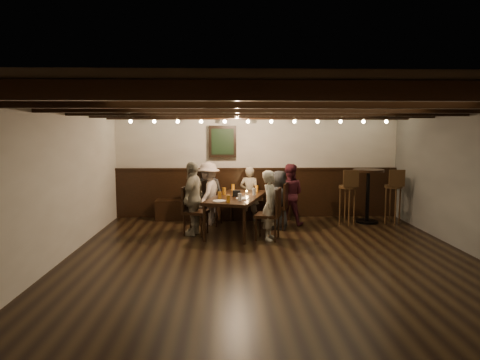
{
  "coord_description": "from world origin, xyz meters",
  "views": [
    {
      "loc": [
        -0.7,
        -6.35,
        2.0
      ],
      "look_at": [
        -0.47,
        1.3,
        1.11
      ],
      "focal_mm": 32.0,
      "sensor_mm": 36.0,
      "label": 1
    }
  ],
  "objects_px": {
    "person_bench_left": "(209,191)",
    "high_top_table": "(368,188)",
    "dining_table": "(237,199)",
    "person_left_near": "(209,194)",
    "chair_left_near": "(210,212)",
    "chair_right_near": "(277,215)",
    "person_left_far": "(193,198)",
    "person_bench_centre": "(249,194)",
    "bar_stool_right": "(393,204)",
    "person_bench_right": "(289,194)",
    "chair_right_far": "(269,224)",
    "bar_stool_left": "(347,204)",
    "chair_left_far": "(195,220)",
    "person_right_far": "(270,205)",
    "person_right_near": "(279,200)"
  },
  "relations": [
    {
      "from": "person_left_near",
      "to": "high_top_table",
      "type": "height_order",
      "value": "person_left_near"
    },
    {
      "from": "chair_left_far",
      "to": "chair_right_near",
      "type": "height_order",
      "value": "chair_right_near"
    },
    {
      "from": "chair_left_near",
      "to": "chair_right_far",
      "type": "xyz_separation_m",
      "value": [
        1.13,
        -1.27,
        0.01
      ]
    },
    {
      "from": "person_left_far",
      "to": "bar_stool_left",
      "type": "bearing_deg",
      "value": 119.96
    },
    {
      "from": "dining_table",
      "to": "bar_stool_left",
      "type": "xyz_separation_m",
      "value": [
        2.36,
        0.55,
        -0.22
      ]
    },
    {
      "from": "chair_right_near",
      "to": "person_right_far",
      "type": "height_order",
      "value": "person_right_far"
    },
    {
      "from": "dining_table",
      "to": "person_bench_right",
      "type": "height_order",
      "value": "person_bench_right"
    },
    {
      "from": "chair_right_far",
      "to": "person_right_near",
      "type": "distance_m",
      "value": 0.95
    },
    {
      "from": "dining_table",
      "to": "chair_left_near",
      "type": "height_order",
      "value": "chair_left_near"
    },
    {
      "from": "person_left_far",
      "to": "bar_stool_right",
      "type": "bearing_deg",
      "value": 117.49
    },
    {
      "from": "chair_left_near",
      "to": "person_left_near",
      "type": "distance_m",
      "value": 0.39
    },
    {
      "from": "person_bench_centre",
      "to": "bar_stool_left",
      "type": "relative_size",
      "value": 1.02
    },
    {
      "from": "dining_table",
      "to": "chair_left_far",
      "type": "relative_size",
      "value": 2.21
    },
    {
      "from": "chair_left_near",
      "to": "chair_right_near",
      "type": "height_order",
      "value": "chair_right_near"
    },
    {
      "from": "person_right_far",
      "to": "person_bench_right",
      "type": "bearing_deg",
      "value": -6.34
    },
    {
      "from": "chair_right_far",
      "to": "person_bench_centre",
      "type": "height_order",
      "value": "person_bench_centre"
    },
    {
      "from": "person_right_near",
      "to": "bar_stool_left",
      "type": "height_order",
      "value": "person_right_near"
    },
    {
      "from": "person_right_far",
      "to": "bar_stool_left",
      "type": "height_order",
      "value": "person_right_far"
    },
    {
      "from": "person_bench_right",
      "to": "person_left_far",
      "type": "relative_size",
      "value": 0.92
    },
    {
      "from": "dining_table",
      "to": "person_right_near",
      "type": "relative_size",
      "value": 1.73
    },
    {
      "from": "chair_right_near",
      "to": "high_top_table",
      "type": "bearing_deg",
      "value": -58.98
    },
    {
      "from": "person_bench_left",
      "to": "person_left_near",
      "type": "relative_size",
      "value": 0.97
    },
    {
      "from": "person_bench_left",
      "to": "bar_stool_left",
      "type": "bearing_deg",
      "value": -174.4
    },
    {
      "from": "chair_left_far",
      "to": "high_top_table",
      "type": "height_order",
      "value": "high_top_table"
    },
    {
      "from": "person_bench_right",
      "to": "person_right_near",
      "type": "bearing_deg",
      "value": 71.57
    },
    {
      "from": "person_left_near",
      "to": "person_bench_centre",
      "type": "bearing_deg",
      "value": 128.66
    },
    {
      "from": "person_right_far",
      "to": "chair_left_far",
      "type": "bearing_deg",
      "value": 90.0
    },
    {
      "from": "chair_left_far",
      "to": "bar_stool_left",
      "type": "bearing_deg",
      "value": 120.23
    },
    {
      "from": "person_left_far",
      "to": "chair_right_near",
      "type": "bearing_deg",
      "value": 121.48
    },
    {
      "from": "person_bench_right",
      "to": "bar_stool_right",
      "type": "height_order",
      "value": "person_bench_right"
    },
    {
      "from": "dining_table",
      "to": "person_left_near",
      "type": "bearing_deg",
      "value": 149.04
    },
    {
      "from": "chair_left_near",
      "to": "person_left_far",
      "type": "relative_size",
      "value": 0.66
    },
    {
      "from": "person_bench_left",
      "to": "person_left_far",
      "type": "relative_size",
      "value": 0.92
    },
    {
      "from": "person_bench_centre",
      "to": "bar_stool_right",
      "type": "height_order",
      "value": "person_bench_centre"
    },
    {
      "from": "chair_right_far",
      "to": "bar_stool_left",
      "type": "relative_size",
      "value": 0.8
    },
    {
      "from": "chair_left_far",
      "to": "bar_stool_right",
      "type": "xyz_separation_m",
      "value": [
        4.17,
        0.83,
        0.15
      ]
    },
    {
      "from": "dining_table",
      "to": "bar_stool_right",
      "type": "height_order",
      "value": "bar_stool_right"
    },
    {
      "from": "person_bench_centre",
      "to": "dining_table",
      "type": "bearing_deg",
      "value": 90.0
    },
    {
      "from": "person_bench_right",
      "to": "chair_right_far",
      "type": "bearing_deg",
      "value": 82.41
    },
    {
      "from": "person_right_near",
      "to": "chair_left_near",
      "type": "bearing_deg",
      "value": 90.0
    },
    {
      "from": "person_right_near",
      "to": "bar_stool_right",
      "type": "xyz_separation_m",
      "value": [
        2.51,
        0.38,
        -0.16
      ]
    },
    {
      "from": "person_bench_left",
      "to": "person_left_far",
      "type": "xyz_separation_m",
      "value": [
        -0.24,
        -1.34,
        0.06
      ]
    },
    {
      "from": "person_bench_left",
      "to": "high_top_table",
      "type": "relative_size",
      "value": 1.12
    },
    {
      "from": "chair_right_near",
      "to": "chair_left_far",
      "type": "bearing_deg",
      "value": 122.01
    },
    {
      "from": "person_left_near",
      "to": "person_bench_left",
      "type": "bearing_deg",
      "value": -161.57
    },
    {
      "from": "dining_table",
      "to": "chair_right_near",
      "type": "distance_m",
      "value": 0.92
    },
    {
      "from": "dining_table",
      "to": "high_top_table",
      "type": "bearing_deg",
      "value": 31.3
    },
    {
      "from": "person_bench_right",
      "to": "person_bench_centre",
      "type": "bearing_deg",
      "value": -9.46
    },
    {
      "from": "chair_left_far",
      "to": "person_right_far",
      "type": "xyz_separation_m",
      "value": [
        1.41,
        -0.42,
        0.35
      ]
    },
    {
      "from": "person_bench_right",
      "to": "person_left_far",
      "type": "xyz_separation_m",
      "value": [
        -1.97,
        -0.83,
        0.06
      ]
    }
  ]
}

